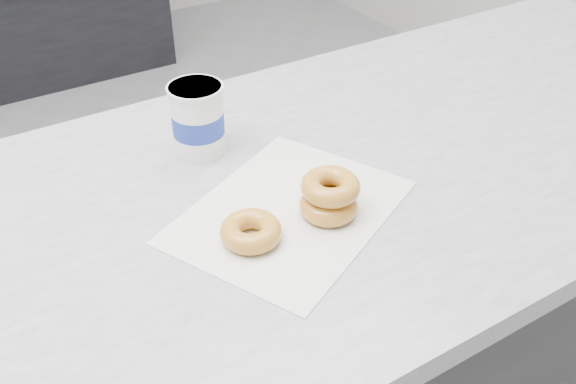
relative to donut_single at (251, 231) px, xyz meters
name	(u,v)px	position (x,y,z in m)	size (l,w,h in m)	color
wax_paper	(290,211)	(0.08, 0.03, -0.02)	(0.34, 0.26, 0.00)	silver
donut_single	(251,231)	(0.00, 0.00, 0.00)	(0.09, 0.09, 0.03)	gold
donut_stack	(329,196)	(0.13, -0.01, 0.02)	(0.12, 0.12, 0.06)	gold
coffee_cup	(198,119)	(0.04, 0.25, 0.05)	(0.11, 0.11, 0.12)	white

